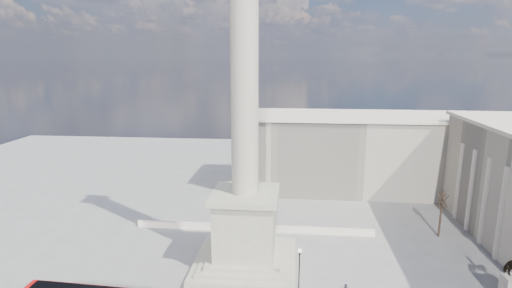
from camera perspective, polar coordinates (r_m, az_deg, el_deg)
The scene contains 6 objects.
ground at distance 54.77m, azimuth -2.16°, elevation -19.37°, with size 180.00×180.00×0.00m, color gray.
nelsons_column at distance 53.89m, azimuth -1.58°, elevation -4.76°, with size 14.00×14.00×49.85m.
balustrade_wall at distance 68.54m, azimuth -0.38°, elevation -11.92°, with size 40.00×0.60×1.10m, color beige.
building_northeast at distance 89.55m, azimuth 14.05°, elevation -1.13°, with size 51.00×17.00×16.60m.
victorian_lamp at distance 51.36m, azimuth 6.20°, elevation -17.14°, with size 0.52×0.52×6.07m.
bare_tree_far at distance 71.02m, azimuth 25.08°, elevation -7.10°, with size 2.02×2.02×8.25m.
Camera 1 is at (6.31, -46.05, 28.98)m, focal length 28.00 mm.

